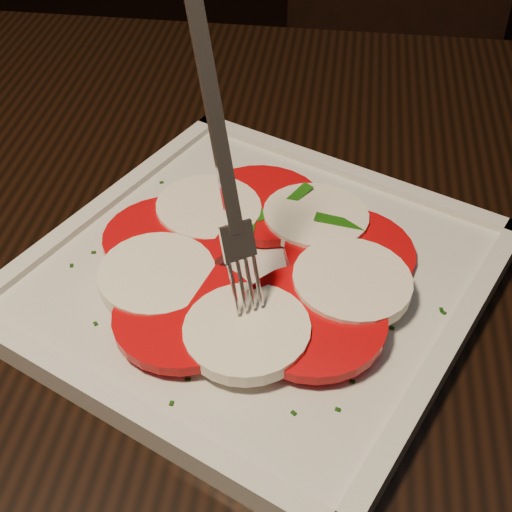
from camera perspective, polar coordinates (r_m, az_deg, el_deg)
table at (r=0.66m, az=8.77°, el=-5.33°), size 1.30×0.95×0.75m
chair at (r=1.41m, az=10.24°, el=16.02°), size 0.43×0.43×0.93m
plate at (r=0.55m, az=0.00°, el=-1.76°), size 0.40×0.40×0.01m
caprese_salad at (r=0.53m, az=0.01°, el=-0.40°), size 0.28×0.26×0.03m
fork at (r=0.45m, az=-3.10°, el=7.93°), size 0.07×0.08×0.19m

